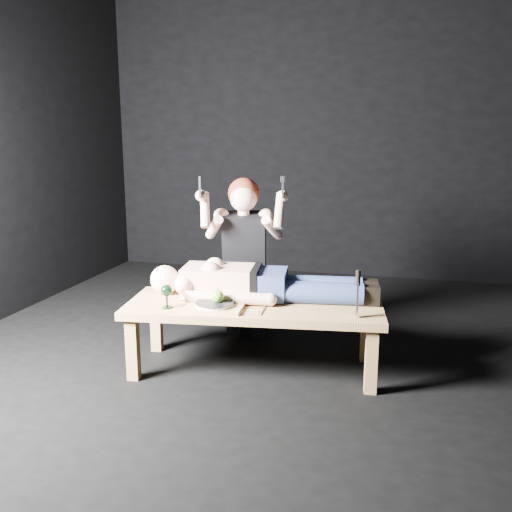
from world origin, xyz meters
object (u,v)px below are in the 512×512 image
kneeling_woman (245,258)px  table (254,337)px  goblet (167,296)px  lying_man (264,280)px  carving_knife (357,294)px  serving_tray (214,307)px

kneeling_woman → table: bearing=-80.1°
table → goblet: goblet is taller
table → goblet: 0.63m
table → lying_man: 0.38m
carving_knife → lying_man: bearing=150.4°
serving_tray → goblet: size_ratio=2.37×
lying_man → goblet: 0.65m
kneeling_woman → serving_tray: 0.72m
lying_man → serving_tray: lying_man is taller
lying_man → serving_tray: 0.41m
table → carving_knife: size_ratio=5.63×
lying_man → serving_tray: size_ratio=4.32×
goblet → lying_man: bearing=34.8°
carving_knife → serving_tray: bearing=176.2°
goblet → carving_knife: 1.16m
lying_man → goblet: bearing=-152.3°
serving_tray → carving_knife: (0.87, 0.05, 0.13)m
lying_man → goblet: size_ratio=10.22×
table → goblet: size_ratio=10.86×
table → kneeling_woman: bearing=104.2°
kneeling_woman → serving_tray: (-0.00, -0.70, -0.16)m
table → lying_man: (0.03, 0.14, 0.35)m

